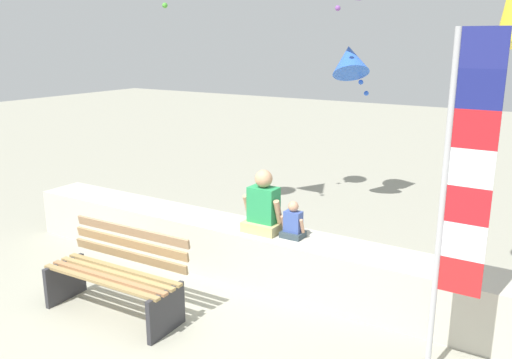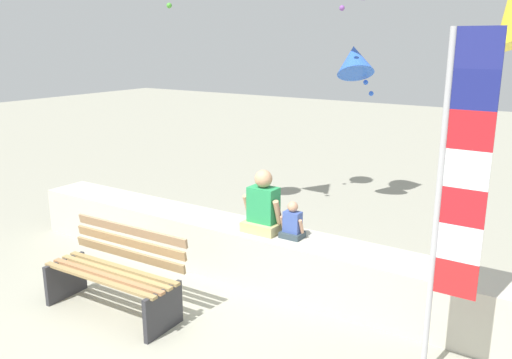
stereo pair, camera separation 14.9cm
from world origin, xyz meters
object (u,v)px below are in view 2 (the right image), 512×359
person_adult (263,208)px  flag_banner (455,189)px  park_bench (116,274)px  kite_blue (355,60)px  person_child (292,224)px

person_adult → flag_banner: (2.27, -0.84, 0.77)m
park_bench → flag_banner: bearing=10.8°
flag_banner → kite_blue: size_ratio=3.04×
person_adult → flag_banner: size_ratio=0.25×
park_bench → kite_blue: size_ratio=1.64×
person_child → flag_banner: 2.24m
flag_banner → park_bench: bearing=-169.2°
person_adult → park_bench: bearing=-122.3°
park_bench → flag_banner: (3.18, 0.61, 1.28)m
flag_banner → person_child: bearing=156.0°
park_bench → person_child: person_child is taller
person_adult → flag_banner: bearing=-20.3°
person_adult → person_child: (0.39, 0.00, -0.12)m
park_bench → kite_blue: bearing=82.8°
person_adult → kite_blue: size_ratio=0.77×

